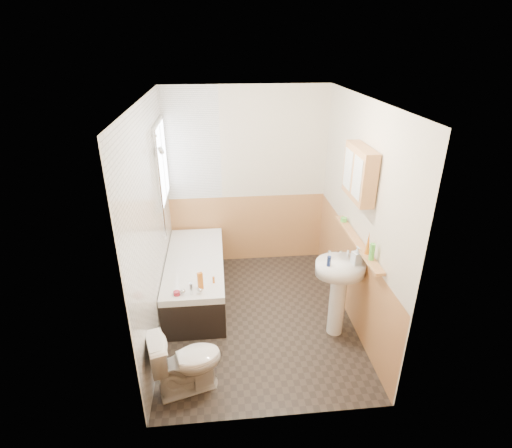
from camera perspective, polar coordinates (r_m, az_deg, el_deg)
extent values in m
plane|color=black|center=(4.90, 0.18, -13.02)|extent=(2.80, 2.80, 0.00)
plane|color=white|center=(3.89, 0.23, 17.33)|extent=(2.80, 2.80, 0.00)
cube|color=beige|center=(5.55, -1.32, 6.45)|extent=(2.20, 0.02, 2.50)
cube|color=beige|center=(3.03, 3.02, -10.83)|extent=(2.20, 0.02, 2.50)
cube|color=beige|center=(4.28, -14.73, -0.27)|extent=(0.02, 2.80, 2.50)
cube|color=beige|center=(4.49, 14.45, 0.95)|extent=(0.02, 2.80, 2.50)
cube|color=tan|center=(4.83, 13.25, -7.20)|extent=(0.01, 2.80, 1.00)
cube|color=tan|center=(3.54, 2.68, -20.49)|extent=(2.20, 0.01, 1.00)
cube|color=tan|center=(5.81, -1.23, -0.63)|extent=(2.20, 0.01, 1.00)
cube|color=white|center=(4.28, -14.44, -0.26)|extent=(0.01, 2.80, 2.50)
cube|color=white|center=(5.38, -9.22, 11.09)|extent=(0.75, 0.01, 1.50)
cube|color=white|center=(5.02, -13.28, 8.54)|extent=(0.03, 0.79, 0.99)
cube|color=white|center=(5.02, -13.14, 8.55)|extent=(0.01, 0.70, 0.90)
cube|color=white|center=(5.02, -13.13, 8.55)|extent=(0.01, 0.04, 0.90)
cube|color=black|center=(5.17, -8.56, -7.95)|extent=(0.70, 1.70, 0.46)
cube|color=white|center=(5.03, -8.75, -5.37)|extent=(0.70, 1.70, 0.08)
cube|color=white|center=(5.03, -8.75, -5.46)|extent=(0.56, 1.56, 0.04)
cylinder|color=silver|center=(4.34, -9.22, -9.12)|extent=(0.04, 0.04, 0.14)
sphere|color=silver|center=(4.36, -10.39, -9.49)|extent=(0.06, 0.06, 0.06)
sphere|color=silver|center=(4.35, -8.00, -9.41)|extent=(0.06, 0.06, 0.06)
cylinder|color=silver|center=(4.64, -13.50, 5.04)|extent=(0.02, 0.02, 1.29)
cylinder|color=silver|center=(4.87, -12.81, -1.48)|extent=(0.05, 0.05, 0.02)
cylinder|color=silver|center=(4.48, -14.27, 12.12)|extent=(0.05, 0.05, 0.02)
cylinder|color=silver|center=(4.51, -13.41, 10.18)|extent=(0.07, 0.09, 0.09)
imported|color=white|center=(3.93, -9.91, -18.79)|extent=(0.74, 0.54, 0.65)
cylinder|color=white|center=(4.55, 11.45, -11.21)|extent=(0.17, 0.17, 0.74)
ellipsoid|color=white|center=(4.29, 11.98, -6.14)|extent=(0.53, 0.43, 0.14)
cylinder|color=silver|center=(4.29, 10.42, -4.26)|extent=(0.03, 0.03, 0.08)
cylinder|color=silver|center=(4.35, 13.02, -4.08)|extent=(0.03, 0.03, 0.08)
cylinder|color=silver|center=(4.29, 11.84, -3.94)|extent=(0.02, 0.11, 0.09)
cube|color=tan|center=(4.36, 14.25, -2.49)|extent=(0.10, 1.31, 0.03)
cube|color=tan|center=(4.15, 14.60, 7.03)|extent=(0.14, 0.60, 0.54)
cube|color=silver|center=(4.00, 14.27, 6.37)|extent=(0.01, 0.23, 0.40)
cube|color=silver|center=(4.25, 13.02, 7.64)|extent=(0.01, 0.23, 0.40)
cylinder|color=#59C647|center=(3.99, 16.24, -3.84)|extent=(0.07, 0.07, 0.17)
cone|color=orange|center=(4.06, 15.73, -2.61)|extent=(0.05, 0.05, 0.24)
cylinder|color=#59C647|center=(4.75, 12.42, 0.63)|extent=(0.09, 0.09, 0.05)
imported|color=silver|center=(4.24, 14.13, -4.95)|extent=(0.13, 0.21, 0.09)
cylinder|color=navy|center=(4.14, 10.37, -5.25)|extent=(0.05, 0.05, 0.11)
cube|color=orange|center=(4.39, -7.97, -8.05)|extent=(0.06, 0.05, 0.20)
cylinder|color=maroon|center=(4.38, -11.26, -9.68)|extent=(0.07, 0.07, 0.04)
cylinder|color=orange|center=(4.50, -6.07, -7.96)|extent=(0.03, 0.03, 0.08)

